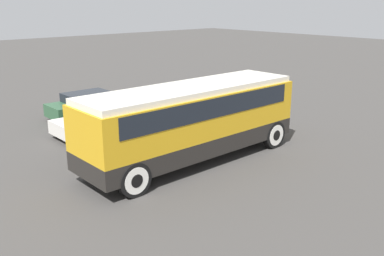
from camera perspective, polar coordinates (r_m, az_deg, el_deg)
The scene contains 4 objects.
ground_plane at distance 16.97m, azimuth 0.00°, elevation -4.40°, with size 120.00×120.00×0.00m, color #423F3D.
tour_bus at distance 16.46m, azimuth 0.25°, elevation 1.64°, with size 9.26×2.61×3.02m.
parked_car_near at distance 20.58m, azimuth -12.59°, elevation 0.98°, with size 4.05×1.94×1.33m.
parked_car_mid at distance 23.86m, azimuth -13.48°, elevation 3.09°, with size 4.52×1.88×1.37m.
Camera 1 is at (-10.56, -11.80, 6.10)m, focal length 40.00 mm.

